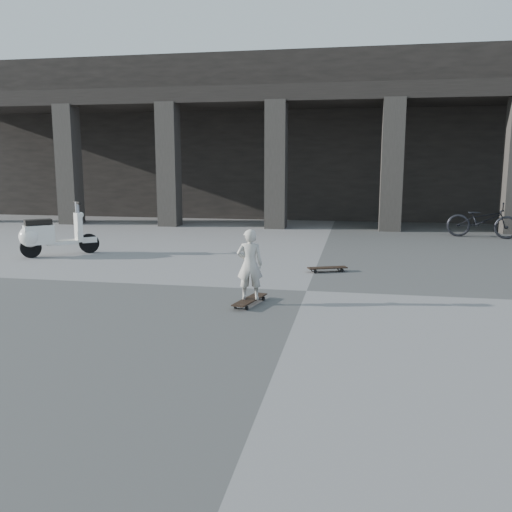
% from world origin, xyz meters
% --- Properties ---
extents(ground, '(90.00, 90.00, 0.00)m').
position_xyz_m(ground, '(0.00, 0.00, 0.00)').
color(ground, '#494846').
rests_on(ground, ground).
extents(colonnade, '(28.00, 8.82, 6.00)m').
position_xyz_m(colonnade, '(-0.00, 13.77, 3.03)').
color(colonnade, black).
rests_on(colonnade, ground).
extents(longboard, '(0.40, 0.88, 0.09)m').
position_xyz_m(longboard, '(-0.75, -1.02, 0.07)').
color(longboard, black).
rests_on(longboard, ground).
extents(skateboard_spare, '(0.79, 0.47, 0.09)m').
position_xyz_m(skateboard_spare, '(0.25, 1.65, 0.07)').
color(skateboard_spare, black).
rests_on(skateboard_spare, ground).
extents(child, '(0.42, 0.31, 1.05)m').
position_xyz_m(child, '(-0.75, -1.02, 0.61)').
color(child, beige).
rests_on(child, longboard).
extents(scooter, '(1.40, 1.27, 1.21)m').
position_xyz_m(scooter, '(-6.07, 2.26, 0.48)').
color(scooter, black).
rests_on(scooter, ground).
extents(bicycle, '(2.00, 1.10, 0.99)m').
position_xyz_m(bicycle, '(4.24, 7.30, 0.50)').
color(bicycle, black).
rests_on(bicycle, ground).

